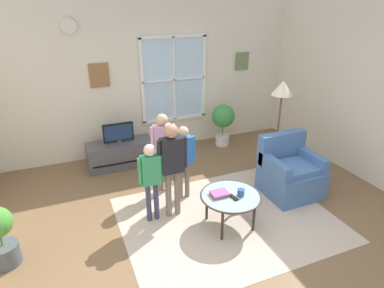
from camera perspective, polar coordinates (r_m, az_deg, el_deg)
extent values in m
cube|color=brown|center=(4.24, 4.39, -15.69)|extent=(6.20, 6.27, 0.02)
cube|color=beige|center=(6.12, -7.65, 11.76)|extent=(5.60, 0.12, 2.84)
cube|color=silver|center=(6.21, -3.20, 11.10)|extent=(1.20, 0.02, 1.53)
cube|color=white|center=(6.06, -3.31, 18.12)|extent=(1.26, 0.04, 0.06)
cube|color=white|center=(6.40, -2.99, 4.38)|extent=(1.26, 0.04, 0.06)
cube|color=white|center=(6.02, -8.62, 10.47)|extent=(0.06, 0.04, 1.53)
cube|color=white|center=(6.41, 2.03, 11.53)|extent=(0.06, 0.04, 1.53)
cube|color=white|center=(6.19, -3.14, 11.06)|extent=(0.03, 0.04, 1.53)
cube|color=white|center=(6.19, -3.14, 11.06)|extent=(1.20, 0.04, 0.03)
cube|color=olive|center=(5.86, -15.76, 11.35)|extent=(0.32, 0.03, 0.40)
cube|color=#667A4C|center=(6.75, 8.63, 13.98)|extent=(0.28, 0.03, 0.34)
cylinder|color=silver|center=(5.71, -20.60, 18.59)|extent=(0.24, 0.04, 0.24)
cube|color=#C6B29E|center=(4.52, 6.14, -12.71)|extent=(2.73, 2.14, 0.01)
cube|color=#4C4C51|center=(5.84, -12.27, -1.69)|extent=(1.11, 0.44, 0.44)
cube|color=black|center=(5.67, -11.77, -3.20)|extent=(1.00, 0.02, 0.02)
cylinder|color=#4C4C4C|center=(5.74, -12.48, 0.50)|extent=(0.08, 0.08, 0.05)
cube|color=black|center=(5.68, -12.63, 2.01)|extent=(0.51, 0.05, 0.32)
cube|color=navy|center=(5.66, -12.57, 1.91)|extent=(0.47, 0.01, 0.28)
cube|color=#476B9E|center=(5.12, 16.68, -6.17)|extent=(0.76, 0.72, 0.42)
cube|color=#476B9E|center=(5.13, 15.20, -0.45)|extent=(0.76, 0.16, 0.45)
cube|color=#476B9E|center=(4.79, 14.10, -3.79)|extent=(0.12, 0.65, 0.20)
cube|color=#476B9E|center=(5.17, 19.86, -2.41)|extent=(0.12, 0.65, 0.20)
cube|color=#4D73AA|center=(4.97, 17.37, -3.93)|extent=(0.61, 0.50, 0.08)
cylinder|color=#99B2B7|center=(4.18, 6.68, -8.88)|extent=(0.74, 0.74, 0.02)
torus|color=#3F3328|center=(4.18, 6.68, -8.88)|extent=(0.77, 0.77, 0.02)
cylinder|color=#33281E|center=(4.38, 2.57, -10.54)|extent=(0.04, 0.04, 0.43)
cylinder|color=#33281E|center=(4.55, 7.66, -9.25)|extent=(0.04, 0.04, 0.43)
cylinder|color=#33281E|center=(4.06, 5.26, -13.75)|extent=(0.04, 0.04, 0.43)
cylinder|color=#33281E|center=(4.25, 10.64, -12.18)|extent=(0.04, 0.04, 0.43)
cube|color=#686542|center=(4.15, 4.77, -8.73)|extent=(0.20, 0.16, 0.02)
cube|color=#BF519C|center=(4.14, 4.78, -8.45)|extent=(0.21, 0.17, 0.03)
cylinder|color=#334C8C|center=(4.16, 8.44, -8.30)|extent=(0.09, 0.09, 0.09)
cube|color=black|center=(4.12, 7.18, -9.13)|extent=(0.06, 0.14, 0.02)
cylinder|color=#333851|center=(4.35, -7.51, -10.02)|extent=(0.07, 0.07, 0.55)
cylinder|color=#333851|center=(4.37, -6.19, -9.76)|extent=(0.07, 0.07, 0.55)
cube|color=#338C59|center=(4.12, -7.16, -4.46)|extent=(0.24, 0.12, 0.39)
sphere|color=beige|center=(4.00, -7.36, -1.08)|extent=(0.15, 0.15, 0.15)
cylinder|color=#338C59|center=(4.07, -8.99, -4.68)|extent=(0.05, 0.05, 0.35)
cylinder|color=#338C59|center=(4.13, -5.24, -4.01)|extent=(0.05, 0.05, 0.35)
cylinder|color=#726656|center=(4.77, -2.03, -6.41)|extent=(0.07, 0.07, 0.56)
cylinder|color=#726656|center=(4.80, -0.85, -6.17)|extent=(0.07, 0.07, 0.56)
cube|color=blue|center=(4.57, -1.50, -1.09)|extent=(0.24, 0.13, 0.40)
sphere|color=#D8AD8C|center=(4.46, -1.54, 2.12)|extent=(0.15, 0.15, 0.15)
cylinder|color=blue|center=(4.50, -3.10, -1.25)|extent=(0.05, 0.05, 0.36)
cylinder|color=blue|center=(4.59, 0.24, -0.67)|extent=(0.05, 0.05, 0.36)
cylinder|color=#726656|center=(4.39, -4.09, -8.69)|extent=(0.08, 0.08, 0.66)
cylinder|color=#726656|center=(4.42, -2.56, -8.37)|extent=(0.08, 0.08, 0.66)
cube|color=black|center=(4.13, -3.51, -1.93)|extent=(0.28, 0.15, 0.47)
sphere|color=#A87A5B|center=(4.00, -3.62, 2.23)|extent=(0.18, 0.18, 0.18)
cylinder|color=black|center=(4.06, -5.65, -2.14)|extent=(0.06, 0.06, 0.42)
cylinder|color=black|center=(4.15, -1.25, -1.37)|extent=(0.06, 0.06, 0.42)
cylinder|color=#726656|center=(4.96, -5.49, -4.88)|extent=(0.07, 0.07, 0.61)
cylinder|color=#726656|center=(4.99, -4.23, -4.65)|extent=(0.07, 0.07, 0.61)
cube|color=#DB9EBC|center=(4.75, -5.08, 0.80)|extent=(0.27, 0.14, 0.44)
sphere|color=#D8AD8C|center=(4.64, -5.21, 4.22)|extent=(0.17, 0.17, 0.17)
cylinder|color=#DB9EBC|center=(4.68, -6.82, 0.67)|extent=(0.06, 0.06, 0.39)
cylinder|color=#DB9EBC|center=(4.77, -3.23, 1.24)|extent=(0.06, 0.06, 0.39)
cylinder|color=silver|center=(6.59, 5.25, 0.72)|extent=(0.27, 0.27, 0.21)
cylinder|color=#4C7238|center=(6.51, 5.31, 2.29)|extent=(0.02, 0.02, 0.18)
sphere|color=#3B8E42|center=(6.41, 5.41, 4.86)|extent=(0.44, 0.44, 0.44)
cylinder|color=#4C565B|center=(4.32, -29.57, -16.23)|extent=(0.31, 0.31, 0.25)
cylinder|color=#4C7238|center=(4.21, -30.11, -14.21)|extent=(0.02, 0.02, 0.13)
cylinder|color=black|center=(5.71, 13.83, -4.75)|extent=(0.26, 0.26, 0.03)
cylinder|color=brown|center=(5.43, 14.51, 1.40)|extent=(0.03, 0.03, 1.36)
cone|color=beige|center=(5.20, 15.39, 9.34)|extent=(0.32, 0.32, 0.22)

